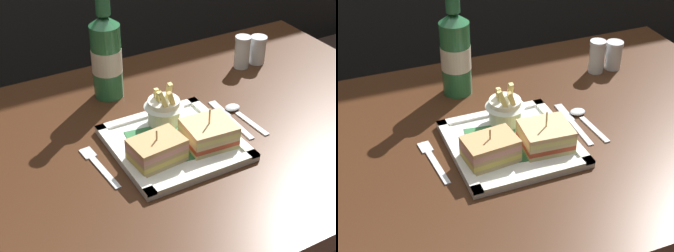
{
  "view_description": "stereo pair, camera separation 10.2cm",
  "coord_description": "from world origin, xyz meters",
  "views": [
    {
      "loc": [
        -0.4,
        -0.76,
        1.35
      ],
      "look_at": [
        0.0,
        -0.02,
        0.77
      ],
      "focal_mm": 54.44,
      "sensor_mm": 36.0,
      "label": 1
    },
    {
      "loc": [
        -0.31,
        -0.8,
        1.35
      ],
      "look_at": [
        0.0,
        -0.02,
        0.77
      ],
      "focal_mm": 54.44,
      "sensor_mm": 36.0,
      "label": 2
    }
  ],
  "objects": [
    {
      "name": "dining_table",
      "position": [
        0.0,
        0.0,
        0.62
      ],
      "size": [
        1.24,
        0.75,
        0.73
      ],
      "color": "#3D2212",
      "rests_on": "ground_plane"
    },
    {
      "name": "square_plate",
      "position": [
        0.01,
        -0.03,
        0.74
      ],
      "size": [
        0.25,
        0.25,
        0.02
      ],
      "color": "white",
      "rests_on": "dining_table"
    },
    {
      "name": "sandwich_half_left",
      "position": [
        -0.05,
        -0.07,
        0.76
      ],
      "size": [
        0.11,
        0.08,
        0.07
      ],
      "color": "tan",
      "rests_on": "square_plate"
    },
    {
      "name": "sandwich_half_right",
      "position": [
        0.07,
        -0.07,
        0.76
      ],
      "size": [
        0.1,
        0.09,
        0.08
      ],
      "color": "#D8C37A",
      "rests_on": "square_plate"
    },
    {
      "name": "fries_cup",
      "position": [
        0.02,
        0.04,
        0.78
      ],
      "size": [
        0.08,
        0.08,
        0.1
      ],
      "color": "white",
      "rests_on": "square_plate"
    },
    {
      "name": "beer_bottle",
      "position": [
        -0.03,
        0.22,
        0.84
      ],
      "size": [
        0.07,
        0.07,
        0.27
      ],
      "color": "#27673A",
      "rests_on": "dining_table"
    },
    {
      "name": "fork",
      "position": [
        -0.15,
        -0.02,
        0.73
      ],
      "size": [
        0.03,
        0.14,
        0.0
      ],
      "color": "silver",
      "rests_on": "dining_table"
    },
    {
      "name": "knife",
      "position": [
        0.16,
        -0.0,
        0.73
      ],
      "size": [
        0.02,
        0.17,
        0.0
      ],
      "color": "silver",
      "rests_on": "dining_table"
    },
    {
      "name": "spoon",
      "position": [
        0.19,
        0.0,
        0.74
      ],
      "size": [
        0.03,
        0.13,
        0.01
      ],
      "color": "silver",
      "rests_on": "dining_table"
    },
    {
      "name": "salt_shaker",
      "position": [
        0.33,
        0.18,
        0.77
      ],
      "size": [
        0.04,
        0.04,
        0.08
      ],
      "color": "silver",
      "rests_on": "dining_table"
    },
    {
      "name": "pepper_shaker",
      "position": [
        0.38,
        0.18,
        0.76
      ],
      "size": [
        0.04,
        0.04,
        0.07
      ],
      "color": "silver",
      "rests_on": "dining_table"
    }
  ]
}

